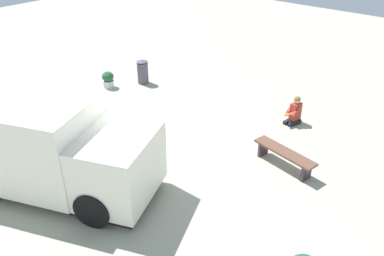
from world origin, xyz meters
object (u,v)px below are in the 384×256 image
Objects in this scene: food_truck at (46,148)px; planter_flowering_side at (108,79)px; trash_bin at (143,72)px; plaza_bench at (284,155)px; person_customer at (295,112)px.

food_truck is 8.76× the size of planter_flowering_side.
planter_flowering_side is (-3.62, 4.80, -0.77)m from food_truck.
trash_bin is (0.71, 1.13, 0.14)m from planter_flowering_side.
food_truck is 5.96m from plaza_bench.
food_truck reaches higher than planter_flowering_side.
food_truck is 2.91× the size of plaza_bench.
food_truck is 6.00× the size of trash_bin.
food_truck is 6.64m from trash_bin.
person_customer is (3.06, 6.75, -0.73)m from food_truck.
person_customer is 6.96m from planter_flowering_side.
trash_bin reaches higher than planter_flowering_side.
person_customer reaches higher than planter_flowering_side.
plaza_bench is at bearing -3.33° from planter_flowering_side.
person_customer is 0.49× the size of plaza_bench.
food_truck reaches higher than trash_bin.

